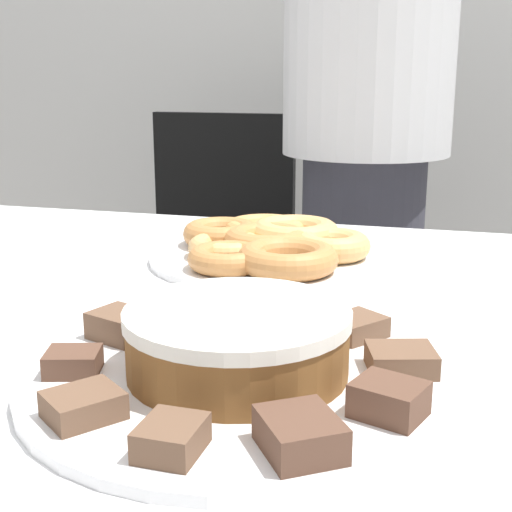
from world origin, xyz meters
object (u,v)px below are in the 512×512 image
office_chair_left (207,298)px  frosted_cake (237,340)px  plate_cake (238,377)px  plate_donuts (267,257)px  person_standing (366,124)px

office_chair_left → frosted_cake: 1.28m
plate_cake → plate_donuts: 0.41m
office_chair_left → plate_donuts: office_chair_left is taller
person_standing → plate_donuts: person_standing is taller
frosted_cake → plate_cake: bearing=0.0°
plate_cake → frosted_cake: frosted_cake is taller
person_standing → office_chair_left: size_ratio=1.89×
office_chair_left → frosted_cake: office_chair_left is taller
person_standing → plate_donuts: size_ratio=5.20×
office_chair_left → plate_donuts: bearing=-63.6°
office_chair_left → plate_cake: (0.44, -1.15, 0.32)m
person_standing → plate_donuts: (-0.07, -0.55, -0.15)m
person_standing → plate_cake: (0.01, -0.96, -0.15)m
frosted_cake → plate_donuts: bearing=101.2°
person_standing → office_chair_left: bearing=155.3°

